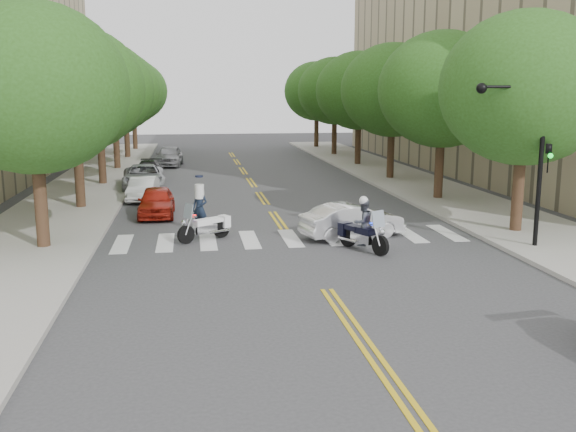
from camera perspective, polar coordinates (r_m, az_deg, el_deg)
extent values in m
plane|color=#38383A|center=(18.03, 3.46, -6.56)|extent=(140.00, 140.00, 0.00)
cube|color=#9E9991|center=(39.60, -17.11, 2.68)|extent=(5.00, 60.00, 0.15)
cube|color=#9E9991|center=(41.33, 9.97, 3.33)|extent=(5.00, 60.00, 0.15)
cylinder|color=#382316|center=(23.68, -21.11, 1.07)|extent=(0.44, 0.44, 3.32)
ellipsoid|color=#274F16|center=(23.38, -21.77, 10.54)|extent=(6.40, 6.40, 5.76)
cylinder|color=#382316|center=(31.46, -18.07, 3.53)|extent=(0.44, 0.44, 3.32)
ellipsoid|color=#274F16|center=(31.23, -18.49, 10.65)|extent=(6.40, 6.40, 5.76)
cylinder|color=#382316|center=(39.32, -16.23, 5.01)|extent=(0.44, 0.44, 3.32)
ellipsoid|color=#274F16|center=(39.15, -16.53, 10.70)|extent=(6.40, 6.40, 5.76)
cylinder|color=#382316|center=(47.24, -15.00, 5.99)|extent=(0.44, 0.44, 3.32)
ellipsoid|color=#274F16|center=(47.09, -15.24, 10.72)|extent=(6.40, 6.40, 5.76)
cylinder|color=#382316|center=(55.18, -14.12, 6.69)|extent=(0.44, 0.44, 3.32)
ellipsoid|color=#274F16|center=(55.05, -14.31, 10.74)|extent=(6.40, 6.40, 5.76)
cylinder|color=#382316|center=(63.13, -13.46, 7.21)|extent=(0.44, 0.44, 3.32)
ellipsoid|color=#274F16|center=(63.02, -13.62, 10.75)|extent=(6.40, 6.40, 5.76)
cylinder|color=#382316|center=(26.26, 19.76, 2.07)|extent=(0.44, 0.44, 3.32)
ellipsoid|color=#274F16|center=(25.99, 20.32, 10.59)|extent=(6.40, 6.40, 5.76)
cylinder|color=#382316|center=(33.44, 13.28, 4.19)|extent=(0.44, 0.44, 3.32)
ellipsoid|color=#274F16|center=(33.24, 13.57, 10.88)|extent=(6.40, 6.40, 5.76)
cylinder|color=#382316|center=(40.93, 9.11, 5.52)|extent=(0.44, 0.44, 3.32)
ellipsoid|color=#274F16|center=(40.76, 9.28, 10.99)|extent=(6.40, 6.40, 5.76)
cylinder|color=#382316|center=(48.58, 6.23, 6.42)|extent=(0.44, 0.44, 3.32)
ellipsoid|color=#274F16|center=(48.44, 6.33, 11.03)|extent=(6.40, 6.40, 5.76)
cylinder|color=#382316|center=(56.33, 4.13, 7.06)|extent=(0.44, 0.44, 3.32)
ellipsoid|color=#274F16|center=(56.21, 4.19, 11.04)|extent=(6.40, 6.40, 5.76)
cylinder|color=#382316|center=(64.14, 2.54, 7.55)|extent=(0.44, 0.44, 3.32)
ellipsoid|color=#274F16|center=(64.03, 2.57, 11.03)|extent=(6.40, 6.40, 5.76)
cylinder|color=black|center=(23.64, 21.54, 4.31)|extent=(0.16, 0.16, 6.00)
cylinder|color=black|center=(22.94, 19.36, 10.79)|extent=(2.40, 0.10, 0.10)
sphere|color=black|center=(22.45, 16.83, 10.82)|extent=(0.36, 0.36, 0.36)
imported|color=black|center=(23.75, 22.10, 4.78)|extent=(0.16, 0.20, 1.00)
sphere|color=#0CCC26|center=(23.61, 22.30, 4.98)|extent=(0.18, 0.18, 0.18)
cylinder|color=black|center=(21.79, 8.21, -2.62)|extent=(0.45, 0.69, 0.70)
cylinder|color=black|center=(22.97, 5.35, -1.85)|extent=(0.49, 0.71, 0.70)
cube|color=silver|center=(22.38, 6.66, -1.92)|extent=(0.72, 0.98, 0.33)
cube|color=black|center=(22.25, 6.86, -1.31)|extent=(0.66, 0.82, 0.23)
cube|color=black|center=(22.66, 5.88, -1.02)|extent=(0.63, 0.70, 0.17)
cube|color=black|center=(23.03, 5.11, -1.13)|extent=(0.55, 0.48, 0.47)
cube|color=#8C99A5|center=(21.69, 8.03, -0.27)|extent=(0.53, 0.38, 0.57)
cube|color=red|center=(21.94, 7.94, -0.63)|extent=(0.14, 0.14, 0.08)
cube|color=#0C26E5|center=(21.77, 7.46, -0.71)|extent=(0.14, 0.14, 0.08)
imported|color=#474C56|center=(22.27, 6.69, -0.57)|extent=(0.99, 0.91, 1.63)
sphere|color=silver|center=(22.13, 6.74, 1.37)|extent=(0.31, 0.31, 0.31)
cylinder|color=black|center=(23.58, -9.05, -1.65)|extent=(0.64, 0.49, 0.68)
cylinder|color=black|center=(24.46, -5.95, -1.11)|extent=(0.66, 0.52, 0.68)
cube|color=silver|center=(24.02, -7.38, -1.10)|extent=(0.92, 0.76, 0.32)
cube|color=white|center=(23.91, -7.59, -0.55)|extent=(0.78, 0.68, 0.22)
cube|color=white|center=(24.22, -6.53, -0.33)|extent=(0.68, 0.64, 0.16)
cube|color=white|center=(24.50, -5.68, -0.47)|extent=(0.49, 0.53, 0.45)
cube|color=#8C99A5|center=(23.48, -8.85, 0.44)|extent=(0.40, 0.50, 0.54)
cube|color=red|center=(23.50, -8.34, 0.02)|extent=(0.14, 0.14, 0.08)
cube|color=#0C26E5|center=(23.70, -8.66, 0.10)|extent=(0.14, 0.14, 0.08)
imported|color=#172134|center=(25.71, -7.84, 0.69)|extent=(0.78, 0.70, 1.78)
imported|color=white|center=(24.35, 5.74, -0.41)|extent=(4.17, 2.36, 1.30)
imported|color=#A81F11|center=(29.06, -11.61, 1.27)|extent=(1.56, 3.84, 1.31)
imported|color=white|center=(33.52, -12.76, 2.37)|extent=(1.54, 3.68, 1.18)
imported|color=#9FA1A7|center=(37.31, -12.70, 3.39)|extent=(2.63, 5.17, 1.40)
imported|color=black|center=(41.67, -12.30, 4.01)|extent=(1.84, 4.11, 1.17)
imported|color=gray|center=(49.00, -10.50, 5.28)|extent=(2.14, 4.58, 1.52)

